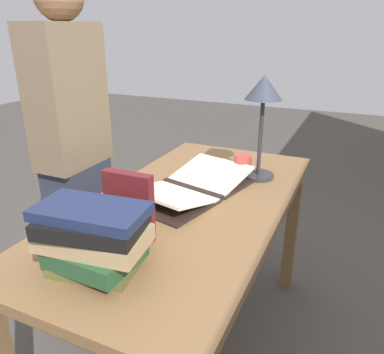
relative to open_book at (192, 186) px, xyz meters
The scene contains 8 objects.
ground_plane 0.81m from the open_book, 16.82° to the left, with size 12.00×12.00×0.00m, color #47423D.
reading_desk 0.16m from the open_book, 16.82° to the left, with size 1.46×0.73×0.78m.
open_book is the anchor object (origin of this frame).
book_stack_tall 0.61m from the open_book, ahead, with size 0.23×0.31×0.20m.
book_standing_upright 0.43m from the open_book, ahead, with size 0.04×0.17×0.22m.
reading_lamp 0.48m from the open_book, 142.47° to the left, with size 0.16×0.16×0.45m.
coffee_mug 0.30m from the open_book, 152.45° to the left, with size 0.11×0.08×0.10m.
person_reader 0.66m from the open_book, 94.19° to the right, with size 0.36×0.23×1.65m.
Camera 1 is at (1.21, 0.57, 1.41)m, focal length 35.00 mm.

